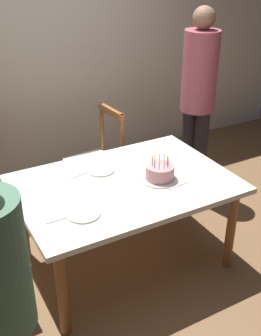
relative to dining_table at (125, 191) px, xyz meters
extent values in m
plane|color=brown|center=(0.00, 0.00, -0.65)|extent=(6.40, 6.40, 0.00)
cube|color=silver|center=(0.00, 1.85, 0.65)|extent=(6.40, 0.10, 2.60)
cube|color=silver|center=(0.00, 0.00, 0.06)|extent=(1.55, 1.07, 0.04)
cylinder|color=brown|center=(-0.68, -0.44, -0.30)|extent=(0.07, 0.07, 0.69)
cylinder|color=brown|center=(0.68, -0.44, -0.30)|extent=(0.07, 0.07, 0.69)
cylinder|color=brown|center=(-0.68, 0.44, -0.30)|extent=(0.07, 0.07, 0.69)
cylinder|color=brown|center=(0.68, 0.44, -0.30)|extent=(0.07, 0.07, 0.69)
cylinder|color=silver|center=(0.24, -0.09, 0.09)|extent=(0.28, 0.28, 0.01)
cylinder|color=#D18C93|center=(0.24, -0.09, 0.14)|extent=(0.21, 0.21, 0.10)
cylinder|color=#E54C4C|center=(0.30, -0.10, 0.22)|extent=(0.01, 0.01, 0.05)
sphere|color=#FFC64C|center=(0.30, -0.10, 0.26)|extent=(0.01, 0.01, 0.01)
cylinder|color=#4C7FE5|center=(0.29, -0.07, 0.22)|extent=(0.01, 0.01, 0.05)
sphere|color=#FFC64C|center=(0.29, -0.07, 0.26)|extent=(0.01, 0.01, 0.01)
cylinder|color=yellow|center=(0.27, -0.04, 0.22)|extent=(0.01, 0.01, 0.05)
sphere|color=#FFC64C|center=(0.27, -0.04, 0.26)|extent=(0.01, 0.01, 0.01)
cylinder|color=#F2994C|center=(0.23, -0.04, 0.22)|extent=(0.01, 0.01, 0.05)
sphere|color=#FFC64C|center=(0.23, -0.04, 0.26)|extent=(0.01, 0.01, 0.01)
cylinder|color=#4C7FE5|center=(0.20, -0.05, 0.22)|extent=(0.01, 0.01, 0.05)
sphere|color=#FFC64C|center=(0.20, -0.05, 0.26)|extent=(0.01, 0.01, 0.01)
cylinder|color=yellow|center=(0.19, -0.07, 0.22)|extent=(0.01, 0.01, 0.05)
sphere|color=#FFC64C|center=(0.19, -0.07, 0.26)|extent=(0.01, 0.01, 0.01)
cylinder|color=#4C7FE5|center=(0.19, -0.11, 0.22)|extent=(0.01, 0.01, 0.05)
sphere|color=#FFC64C|center=(0.19, -0.11, 0.26)|extent=(0.01, 0.01, 0.01)
cylinder|color=#D872CC|center=(0.20, -0.14, 0.22)|extent=(0.01, 0.01, 0.05)
sphere|color=#FFC64C|center=(0.20, -0.14, 0.26)|extent=(0.01, 0.01, 0.01)
cylinder|color=#D872CC|center=(0.24, -0.15, 0.22)|extent=(0.01, 0.01, 0.05)
sphere|color=#FFC64C|center=(0.24, -0.15, 0.26)|extent=(0.01, 0.01, 0.01)
cylinder|color=#66CC72|center=(0.27, -0.15, 0.22)|extent=(0.01, 0.01, 0.05)
sphere|color=#FFC64C|center=(0.27, -0.15, 0.26)|extent=(0.01, 0.01, 0.01)
cylinder|color=#D872CC|center=(0.29, -0.12, 0.22)|extent=(0.01, 0.01, 0.05)
sphere|color=#FFC64C|center=(0.29, -0.12, 0.26)|extent=(0.01, 0.01, 0.01)
cylinder|color=silver|center=(-0.43, -0.24, 0.09)|extent=(0.22, 0.22, 0.01)
cylinder|color=silver|center=(-0.08, 0.24, 0.09)|extent=(0.22, 0.22, 0.01)
cube|color=silver|center=(-0.59, -0.22, 0.08)|extent=(0.18, 0.02, 0.01)
cube|color=silver|center=(-0.24, 0.25, 0.08)|extent=(0.18, 0.05, 0.01)
cube|color=silver|center=(0.31, -0.24, 0.08)|extent=(0.18, 0.04, 0.01)
cube|color=beige|center=(0.14, 0.86, -0.20)|extent=(0.47, 0.47, 0.05)
cylinder|color=brown|center=(-0.05, 1.01, -0.43)|extent=(0.04, 0.04, 0.42)
cylinder|color=brown|center=(-0.02, 0.67, -0.43)|extent=(0.04, 0.04, 0.42)
cylinder|color=brown|center=(0.29, 1.04, -0.43)|extent=(0.04, 0.04, 0.42)
cylinder|color=brown|center=(0.32, 0.70, -0.43)|extent=(0.04, 0.04, 0.42)
cylinder|color=brown|center=(0.32, 1.05, 0.05)|extent=(0.04, 0.04, 0.50)
cylinder|color=brown|center=(0.35, 0.69, 0.05)|extent=(0.04, 0.04, 0.50)
cube|color=brown|center=(0.34, 0.87, 0.27)|extent=(0.07, 0.40, 0.06)
cylinder|color=brown|center=(-0.90, -0.15, -0.43)|extent=(0.04, 0.04, 0.42)
cylinder|color=brown|center=(-0.91, 0.19, -0.43)|extent=(0.04, 0.04, 0.42)
cylinder|color=#262328|center=(1.10, 0.71, -0.21)|extent=(0.14, 0.14, 0.87)
cylinder|color=#262328|center=(1.16, 0.59, -0.21)|extent=(0.14, 0.14, 0.87)
cylinder|color=#A54C59|center=(1.13, 0.65, 0.59)|extent=(0.32, 0.32, 0.73)
sphere|color=#8C664C|center=(1.13, 0.65, 1.05)|extent=(0.20, 0.20, 0.20)
camera|label=1|loc=(-1.24, -2.33, 1.59)|focal=44.84mm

